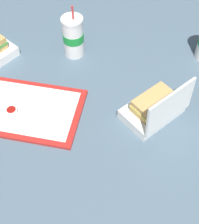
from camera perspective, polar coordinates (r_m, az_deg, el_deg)
name	(u,v)px	position (r m, az deg, el deg)	size (l,w,h in m)	color
ground_plane	(103,116)	(1.11, 0.62, -0.82)	(3.20, 3.20, 0.00)	#4C6070
food_tray	(30,110)	(1.15, -12.60, 0.34)	(0.41, 0.33, 0.01)	red
ketchup_cup	(12,111)	(1.14, -15.73, 0.15)	(0.04, 0.04, 0.02)	white
napkin_stack	(25,119)	(1.12, -13.50, -1.21)	(0.10, 0.10, 0.00)	white
plastic_fork	(13,89)	(1.22, -15.47, 4.11)	(0.11, 0.01, 0.01)	white
clamshell_sandwich_corner	(154,108)	(1.10, 10.00, 0.76)	(0.25, 0.24, 0.17)	white
soda_cup_left	(73,36)	(1.29, -4.82, 13.60)	(0.09, 0.09, 0.23)	white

